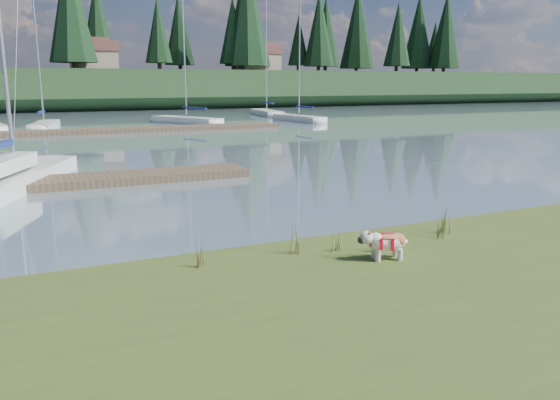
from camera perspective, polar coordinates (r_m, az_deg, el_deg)
ground at (r=41.81m, az=-19.92°, el=6.53°), size 200.00×200.00×0.00m
bank at (r=7.52m, az=8.97°, el=-15.26°), size 60.00×9.00×0.35m
ridge at (r=84.57m, az=-22.94°, el=10.53°), size 200.00×20.00×5.00m
bulldog at (r=10.45m, az=11.01°, el=-4.24°), size 0.96×0.53×0.57m
sailboat_main at (r=21.64m, az=-26.00°, el=2.47°), size 5.72×10.32×14.68m
dock_near at (r=20.77m, az=-25.26°, el=1.42°), size 16.00×2.00×0.30m
dock_far at (r=42.03m, az=-17.21°, el=6.95°), size 26.00×2.20×0.30m
sailboat_bg_2 at (r=47.21m, az=-23.29°, el=7.25°), size 2.80×7.38×10.96m
sailboat_bg_3 at (r=50.37m, az=-10.30°, el=8.28°), size 5.27×8.58×12.69m
sailboat_bg_4 at (r=52.07m, az=1.58°, el=8.60°), size 2.43×7.82×11.37m
sailboat_bg_5 at (r=62.04m, az=-1.60°, el=9.17°), size 3.14×9.22×12.82m
weed_0 at (r=10.62m, az=1.62°, el=-4.09°), size 0.17×0.14×0.70m
weed_1 at (r=10.89m, az=5.70°, el=-4.13°), size 0.17×0.14×0.52m
weed_2 at (r=12.18m, az=16.52°, el=-2.69°), size 0.17×0.14×0.59m
weed_3 at (r=9.97m, az=-8.07°, el=-5.51°), size 0.17×0.14×0.62m
weed_4 at (r=10.95m, az=9.97°, el=-4.16°), size 0.17×0.14×0.53m
weed_5 at (r=12.56m, az=17.04°, el=-2.03°), size 0.17×0.14×0.71m
mud_lip at (r=11.17m, az=-3.81°, el=-6.35°), size 60.00×0.50×0.14m
conifer_4 at (r=78.35m, az=-21.07°, el=18.40°), size 6.16×6.16×15.10m
conifer_5 at (r=83.93m, az=-12.63°, el=16.88°), size 3.96×3.96×10.35m
conifer_6 at (r=86.24m, az=-3.48°, el=19.12°), size 7.04×7.04×17.00m
conifer_7 at (r=94.74m, az=4.10°, el=17.39°), size 5.28×5.28×13.20m
conifer_8 at (r=98.39m, az=12.20°, el=16.57°), size 4.62×4.62×11.77m
conifer_9 at (r=109.00m, az=16.93°, el=16.59°), size 5.94×5.94×14.62m
house_1 at (r=83.14m, az=-18.91°, el=14.14°), size 6.30×5.30×4.65m
house_2 at (r=87.37m, az=-2.41°, el=14.64°), size 6.30×5.30×4.65m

